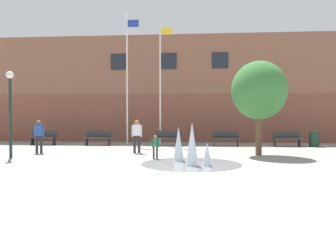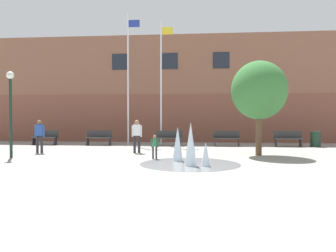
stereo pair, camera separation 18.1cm
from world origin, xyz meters
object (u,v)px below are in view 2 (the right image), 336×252
at_px(park_bench_center, 169,138).
at_px(adult_watching, 39,134).
at_px(flagpole_right, 162,79).
at_px(trash_can, 316,139).
at_px(flagpole_left, 128,75).
at_px(street_tree_near_building, 259,91).
at_px(park_bench_near_trashcan, 227,138).
at_px(park_bench_left_of_flagpoles, 99,137).
at_px(teen_by_trashcan, 137,134).
at_px(park_bench_far_right, 288,139).
at_px(child_in_fountain, 155,145).
at_px(lamp_post_left_lane, 11,101).
at_px(park_bench_far_left, 45,137).

xyz_separation_m(park_bench_center, adult_watching, (-5.86, -4.52, 0.45)).
height_order(flagpole_right, trash_can, flagpole_right).
distance_m(flagpole_left, flagpole_right, 2.12).
distance_m(flagpole_right, street_tree_near_building, 7.47).
distance_m(park_bench_center, adult_watching, 7.42).
bearing_deg(park_bench_near_trashcan, park_bench_left_of_flagpoles, -179.60).
distance_m(park_bench_center, street_tree_near_building, 6.80).
xyz_separation_m(park_bench_center, teen_by_trashcan, (-1.21, -4.04, 0.45)).
bearing_deg(flagpole_left, park_bench_far_right, -4.80).
bearing_deg(teen_by_trashcan, park_bench_center, -116.58).
bearing_deg(trash_can, park_bench_near_trashcan, -179.98).
bearing_deg(street_tree_near_building, park_bench_left_of_flagpoles, 152.55).
bearing_deg(trash_can, flagpole_left, 176.02).
bearing_deg(park_bench_center, adult_watching, -142.34).
bearing_deg(park_bench_far_right, flagpole_right, 173.86).
height_order(child_in_fountain, trash_can, child_in_fountain).
bearing_deg(street_tree_near_building, teen_by_trashcan, 175.24).
bearing_deg(trash_can, lamp_post_left_lane, -156.70).
bearing_deg(park_bench_far_right, adult_watching, -160.25).
distance_m(park_bench_far_left, park_bench_far_right, 14.77).
height_order(park_bench_center, lamp_post_left_lane, lamp_post_left_lane).
relative_size(park_bench_center, child_in_fountain, 1.62).
bearing_deg(flagpole_right, adult_watching, -134.35).
xyz_separation_m(park_bench_near_trashcan, teen_by_trashcan, (-4.63, -4.16, 0.45)).
height_order(flagpole_left, street_tree_near_building, flagpole_left).
bearing_deg(park_bench_far_left, street_tree_near_building, -20.40).
xyz_separation_m(park_bench_far_right, trash_can, (1.56, 0.03, -0.03)).
relative_size(adult_watching, flagpole_right, 0.21).
bearing_deg(park_bench_far_left, trash_can, 0.25).
height_order(park_bench_center, adult_watching, adult_watching).
bearing_deg(park_bench_center, street_tree_near_building, -45.39).
height_order(adult_watching, street_tree_near_building, street_tree_near_building).
bearing_deg(park_bench_left_of_flagpoles, adult_watching, -108.22).
bearing_deg(flagpole_left, street_tree_near_building, -37.21).
relative_size(park_bench_left_of_flagpoles, street_tree_near_building, 0.38).
distance_m(flagpole_right, lamp_post_left_lane, 9.29).
bearing_deg(trash_can, adult_watching, -162.14).
distance_m(park_bench_far_left, trash_can, 16.34).
bearing_deg(flagpole_right, flagpole_left, 180.00).
bearing_deg(flagpole_left, park_bench_far_left, -170.60).
distance_m(park_bench_near_trashcan, trash_can, 5.11).
height_order(lamp_post_left_lane, trash_can, lamp_post_left_lane).
xyz_separation_m(park_bench_far_left, street_tree_near_building, (12.26, -4.56, 2.45)).
bearing_deg(park_bench_far_left, park_bench_near_trashcan, 0.35).
xyz_separation_m(park_bench_near_trashcan, lamp_post_left_lane, (-9.68, -6.37, 1.94)).
height_order(park_bench_far_left, trash_can, park_bench_far_left).
xyz_separation_m(teen_by_trashcan, street_tree_near_building, (5.67, -0.47, 1.99)).
bearing_deg(park_bench_center, flagpole_left, 161.47).
relative_size(park_bench_far_right, flagpole_left, 0.19).
bearing_deg(street_tree_near_building, park_bench_center, 134.61).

